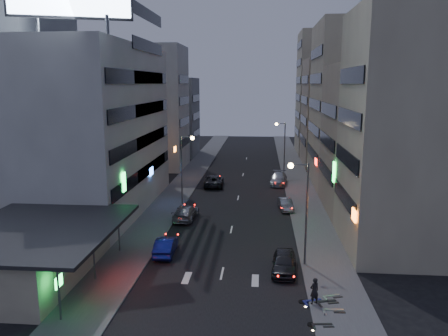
# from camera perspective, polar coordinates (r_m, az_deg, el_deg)

# --- Properties ---
(ground) EXTENTS (180.00, 180.00, 0.00)m
(ground) POSITION_cam_1_polar(r_m,az_deg,el_deg) (30.02, -0.99, -16.77)
(ground) COLOR black
(ground) RESTS_ON ground
(sidewalk_left) EXTENTS (4.00, 120.00, 0.12)m
(sidewalk_left) POSITION_cam_1_polar(r_m,az_deg,el_deg) (59.10, -5.71, -2.68)
(sidewalk_left) COLOR #4C4C4F
(sidewalk_left) RESTS_ON ground
(sidewalk_right) EXTENTS (4.00, 120.00, 0.12)m
(sidewalk_right) POSITION_cam_1_polar(r_m,az_deg,el_deg) (58.34, 9.95, -2.97)
(sidewalk_right) COLOR #4C4C4F
(sidewalk_right) RESTS_ON ground
(food_court) EXTENTS (11.00, 13.00, 3.88)m
(food_court) POSITION_cam_1_polar(r_m,az_deg,el_deg) (35.07, -24.22, -10.02)
(food_court) COLOR #B4AC8D
(food_court) RESTS_ON ground
(white_building) EXTENTS (14.00, 24.00, 18.00)m
(white_building) POSITION_cam_1_polar(r_m,az_deg,el_deg) (50.70, -18.11, 4.82)
(white_building) COLOR beige
(white_building) RESTS_ON ground
(grey_tower) EXTENTS (10.00, 14.00, 34.00)m
(grey_tower) POSITION_cam_1_polar(r_m,az_deg,el_deg) (57.27, -25.93, 12.95)
(grey_tower) COLOR gray
(grey_tower) RESTS_ON ground
(shophouse_near) EXTENTS (10.00, 11.00, 20.00)m
(shophouse_near) POSITION_cam_1_polar(r_m,az_deg,el_deg) (39.08, 23.21, 4.26)
(shophouse_near) COLOR #B4AC8D
(shophouse_near) RESTS_ON ground
(shophouse_mid) EXTENTS (11.00, 12.00, 16.00)m
(shophouse_mid) POSITION_cam_1_polar(r_m,az_deg,el_deg) (50.41, 19.57, 3.55)
(shophouse_mid) COLOR tan
(shophouse_mid) RESTS_ON ground
(shophouse_far) EXTENTS (10.00, 14.00, 22.00)m
(shophouse_far) POSITION_cam_1_polar(r_m,az_deg,el_deg) (62.69, 16.35, 7.84)
(shophouse_far) COLOR #B4AC8D
(shophouse_far) RESTS_ON ground
(far_left_a) EXTENTS (11.00, 10.00, 20.00)m
(far_left_a) POSITION_cam_1_polar(r_m,az_deg,el_deg) (73.83, -9.48, 7.76)
(far_left_a) COLOR beige
(far_left_a) RESTS_ON ground
(far_left_b) EXTENTS (12.00, 10.00, 15.00)m
(far_left_b) POSITION_cam_1_polar(r_m,az_deg,el_deg) (86.72, -7.62, 6.62)
(far_left_b) COLOR gray
(far_left_b) RESTS_ON ground
(far_right_a) EXTENTS (11.00, 12.00, 18.00)m
(far_right_a) POSITION_cam_1_polar(r_m,az_deg,el_deg) (77.62, 14.49, 6.98)
(far_right_a) COLOR tan
(far_right_a) RESTS_ON ground
(far_right_b) EXTENTS (12.00, 12.00, 24.00)m
(far_right_b) POSITION_cam_1_polar(r_m,az_deg,el_deg) (91.39, 13.46, 9.46)
(far_right_b) COLOR #B4AC8D
(far_right_b) RESTS_ON ground
(street_lamp_right_near) EXTENTS (1.60, 0.44, 8.02)m
(street_lamp_right_near) POSITION_cam_1_polar(r_m,az_deg,el_deg) (33.68, 10.12, -4.00)
(street_lamp_right_near) COLOR #595B60
(street_lamp_right_near) RESTS_ON sidewalk_right
(street_lamp_left) EXTENTS (1.60, 0.44, 8.02)m
(street_lamp_left) POSITION_cam_1_polar(r_m,az_deg,el_deg) (49.94, -5.14, 1.02)
(street_lamp_left) COLOR #595B60
(street_lamp_left) RESTS_ON sidewalk_left
(street_lamp_right_far) EXTENTS (1.60, 0.44, 8.02)m
(street_lamp_right_far) POSITION_cam_1_polar(r_m,az_deg,el_deg) (67.04, 7.60, 3.52)
(street_lamp_right_far) COLOR #595B60
(street_lamp_right_far) RESTS_ON sidewalk_right
(parked_car_right_near) EXTENTS (2.11, 4.56, 1.51)m
(parked_car_right_near) POSITION_cam_1_polar(r_m,az_deg,el_deg) (33.86, 7.85, -12.10)
(parked_car_right_near) COLOR #26272C
(parked_car_right_near) RESTS_ON ground
(parked_car_right_mid) EXTENTS (1.80, 4.00, 1.27)m
(parked_car_right_mid) POSITION_cam_1_polar(r_m,az_deg,el_deg) (49.59, 8.05, -4.72)
(parked_car_right_mid) COLOR gray
(parked_car_right_mid) RESTS_ON ground
(parked_car_left) EXTENTS (2.85, 5.64, 1.53)m
(parked_car_left) POSITION_cam_1_polar(r_m,az_deg,el_deg) (60.30, -1.32, -1.66)
(parked_car_left) COLOR #27282C
(parked_car_left) RESTS_ON ground
(parked_car_right_far) EXTENTS (2.71, 5.64, 1.59)m
(parked_car_right_far) POSITION_cam_1_polar(r_m,az_deg,el_deg) (61.81, 7.15, -1.41)
(parked_car_right_far) COLOR #9DA1A5
(parked_car_right_far) RESTS_ON ground
(road_car_blue) EXTENTS (1.68, 4.35, 1.41)m
(road_car_blue) POSITION_cam_1_polar(r_m,az_deg,el_deg) (37.12, -7.61, -10.06)
(road_car_blue) COLOR navy
(road_car_blue) RESTS_ON ground
(road_car_silver) EXTENTS (2.32, 5.19, 1.48)m
(road_car_silver) POSITION_cam_1_polar(r_m,az_deg,el_deg) (45.95, -5.04, -5.79)
(road_car_silver) COLOR #A8A9B0
(road_car_silver) RESTS_ON ground
(person) EXTENTS (0.76, 0.67, 1.75)m
(person) POSITION_cam_1_polar(r_m,az_deg,el_deg) (29.43, 11.72, -15.44)
(person) COLOR black
(person) RESTS_ON sidewalk_right
(scooter_black_a) EXTENTS (0.79, 1.86, 1.10)m
(scooter_black_a) POSITION_cam_1_polar(r_m,az_deg,el_deg) (27.71, 13.98, -18.07)
(scooter_black_a) COLOR black
(scooter_black_a) RESTS_ON sidewalk_right
(scooter_silver_a) EXTENTS (0.73, 1.99, 1.20)m
(scooter_silver_a) POSITION_cam_1_polar(r_m,az_deg,el_deg) (29.33, 15.40, -16.31)
(scooter_silver_a) COLOR #AEAFB6
(scooter_silver_a) RESTS_ON sidewalk_right
(scooter_blue) EXTENTS (1.21, 1.97, 1.15)m
(scooter_blue) POSITION_cam_1_polar(r_m,az_deg,el_deg) (30.28, 12.51, -15.32)
(scooter_blue) COLOR navy
(scooter_blue) RESTS_ON sidewalk_right
(scooter_black_b) EXTENTS (1.18, 2.10, 1.22)m
(scooter_black_b) POSITION_cam_1_polar(r_m,az_deg,el_deg) (30.35, 14.39, -15.26)
(scooter_black_b) COLOR black
(scooter_black_b) RESTS_ON sidewalk_right
(scooter_silver_b) EXTENTS (1.14, 1.92, 1.11)m
(scooter_silver_b) POSITION_cam_1_polar(r_m,az_deg,el_deg) (31.13, 14.86, -14.70)
(scooter_silver_b) COLOR #A3A6AA
(scooter_silver_b) RESTS_ON sidewalk_right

